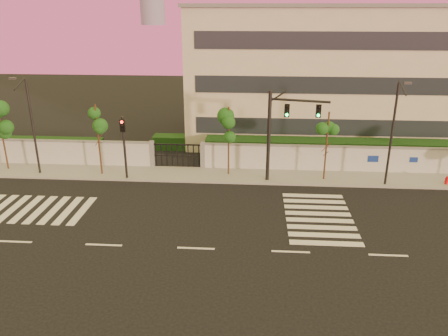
# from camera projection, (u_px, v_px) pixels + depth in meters

# --- Properties ---
(ground) EXTENTS (120.00, 120.00, 0.00)m
(ground) POSITION_uv_depth(u_px,v_px,m) (196.00, 248.00, 23.14)
(ground) COLOR black
(ground) RESTS_ON ground
(sidewalk) EXTENTS (60.00, 3.00, 0.15)m
(sidewalk) POSITION_uv_depth(u_px,v_px,m) (214.00, 175.00, 32.93)
(sidewalk) COLOR gray
(sidewalk) RESTS_ON ground
(perimeter_wall) EXTENTS (60.00, 0.36, 2.20)m
(perimeter_wall) POSITION_uv_depth(u_px,v_px,m) (217.00, 156.00, 33.98)
(perimeter_wall) COLOR #ADAFB4
(perimeter_wall) RESTS_ON ground
(hedge_row) EXTENTS (41.00, 4.25, 1.80)m
(hedge_row) POSITION_uv_depth(u_px,v_px,m) (232.00, 149.00, 36.55)
(hedge_row) COLOR #0F3415
(hedge_row) RESTS_ON ground
(institutional_building) EXTENTS (24.40, 12.40, 12.25)m
(institutional_building) POSITION_uv_depth(u_px,v_px,m) (320.00, 73.00, 40.95)
(institutional_building) COLOR beige
(institutional_building) RESTS_ON ground
(road_markings) EXTENTS (57.00, 7.62, 0.02)m
(road_markings) POSITION_uv_depth(u_px,v_px,m) (178.00, 215.00, 26.75)
(road_markings) COLOR silver
(road_markings) RESTS_ON ground
(street_tree_b) EXTENTS (1.60, 1.27, 5.27)m
(street_tree_b) POSITION_uv_depth(u_px,v_px,m) (0.00, 122.00, 32.77)
(street_tree_b) COLOR #382314
(street_tree_b) RESTS_ON ground
(street_tree_c) EXTENTS (1.56, 1.24, 5.48)m
(street_tree_c) POSITION_uv_depth(u_px,v_px,m) (97.00, 124.00, 31.70)
(street_tree_c) COLOR #382314
(street_tree_c) RESTS_ON ground
(street_tree_d) EXTENTS (1.61, 1.28, 5.29)m
(street_tree_d) POSITION_uv_depth(u_px,v_px,m) (229.00, 126.00, 31.69)
(street_tree_d) COLOR #382314
(street_tree_d) RESTS_ON ground
(street_tree_e) EXTENTS (1.51, 1.20, 5.17)m
(street_tree_e) POSITION_uv_depth(u_px,v_px,m) (328.00, 131.00, 30.75)
(street_tree_e) COLOR #382314
(street_tree_e) RESTS_ON ground
(traffic_signal_main) EXTENTS (4.18, 1.04, 6.65)m
(traffic_signal_main) POSITION_uv_depth(u_px,v_px,m) (281.00, 126.00, 30.43)
(traffic_signal_main) COLOR black
(traffic_signal_main) RESTS_ON ground
(traffic_signal_secondary) EXTENTS (0.37, 0.35, 4.77)m
(traffic_signal_secondary) POSITION_uv_depth(u_px,v_px,m) (124.00, 140.00, 31.22)
(traffic_signal_secondary) COLOR black
(traffic_signal_secondary) RESTS_ON ground
(streetlight_west) EXTENTS (0.45, 1.83, 7.59)m
(streetlight_west) POSITION_uv_depth(u_px,v_px,m) (31.00, 123.00, 31.67)
(streetlight_west) COLOR black
(streetlight_west) RESTS_ON ground
(streetlight_east) EXTENTS (0.46, 1.84, 7.66)m
(streetlight_east) POSITION_uv_depth(u_px,v_px,m) (393.00, 131.00, 29.56)
(streetlight_east) COLOR black
(streetlight_east) RESTS_ON ground
(fire_hydrant) EXTENTS (0.29, 0.28, 0.75)m
(fire_hydrant) POSITION_uv_depth(u_px,v_px,m) (447.00, 181.00, 31.01)
(fire_hydrant) COLOR red
(fire_hydrant) RESTS_ON ground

